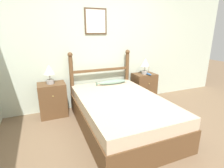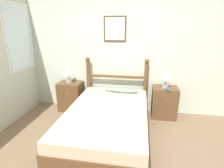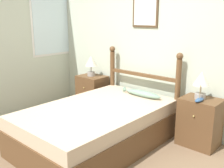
{
  "view_description": "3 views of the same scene",
  "coord_description": "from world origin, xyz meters",
  "px_view_note": "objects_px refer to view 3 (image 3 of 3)",
  "views": [
    {
      "loc": [
        -1.32,
        -1.86,
        1.59
      ],
      "look_at": [
        -0.16,
        0.94,
        0.67
      ],
      "focal_mm": 28.0,
      "sensor_mm": 36.0,
      "label": 1
    },
    {
      "loc": [
        0.37,
        -1.99,
        1.82
      ],
      "look_at": [
        -0.14,
        0.98,
        0.83
      ],
      "focal_mm": 28.0,
      "sensor_mm": 36.0,
      "label": 2
    },
    {
      "loc": [
        2.17,
        -1.73,
        1.69
      ],
      "look_at": [
        -0.22,
        0.95,
        0.76
      ],
      "focal_mm": 42.0,
      "sensor_mm": 36.0,
      "label": 3
    }
  ],
  "objects_px": {
    "nightstand_left": "(92,93)",
    "table_lamp_left": "(91,63)",
    "table_lamp_right": "(201,81)",
    "nightstand_right": "(200,122)",
    "model_boat": "(199,100)",
    "fish_pillow": "(142,93)",
    "bed": "(97,126)"
  },
  "relations": [
    {
      "from": "nightstand_right",
      "to": "table_lamp_left",
      "type": "distance_m",
      "value": 2.14
    },
    {
      "from": "bed",
      "to": "nightstand_right",
      "type": "relative_size",
      "value": 3.21
    },
    {
      "from": "table_lamp_left",
      "to": "fish_pillow",
      "type": "bearing_deg",
      "value": -5.3
    },
    {
      "from": "bed",
      "to": "fish_pillow",
      "type": "relative_size",
      "value": 3.15
    },
    {
      "from": "bed",
      "to": "table_lamp_left",
      "type": "xyz_separation_m",
      "value": [
        -1.04,
        0.89,
        0.62
      ]
    },
    {
      "from": "bed",
      "to": "nightstand_right",
      "type": "xyz_separation_m",
      "value": [
        1.03,
        0.9,
        0.06
      ]
    },
    {
      "from": "fish_pillow",
      "to": "table_lamp_left",
      "type": "bearing_deg",
      "value": 174.7
    },
    {
      "from": "nightstand_left",
      "to": "table_lamp_left",
      "type": "height_order",
      "value": "table_lamp_left"
    },
    {
      "from": "nightstand_left",
      "to": "table_lamp_right",
      "type": "bearing_deg",
      "value": -0.59
    },
    {
      "from": "table_lamp_left",
      "to": "table_lamp_right",
      "type": "distance_m",
      "value": 2.05
    },
    {
      "from": "table_lamp_left",
      "to": "fish_pillow",
      "type": "relative_size",
      "value": 0.55
    },
    {
      "from": "table_lamp_right",
      "to": "fish_pillow",
      "type": "bearing_deg",
      "value": -173.48
    },
    {
      "from": "nightstand_left",
      "to": "nightstand_right",
      "type": "relative_size",
      "value": 1.0
    },
    {
      "from": "nightstand_left",
      "to": "fish_pillow",
      "type": "relative_size",
      "value": 0.98
    },
    {
      "from": "nightstand_right",
      "to": "nightstand_left",
      "type": "bearing_deg",
      "value": 180.0
    },
    {
      "from": "nightstand_right",
      "to": "model_boat",
      "type": "relative_size",
      "value": 3.07
    },
    {
      "from": "model_boat",
      "to": "fish_pillow",
      "type": "height_order",
      "value": "model_boat"
    },
    {
      "from": "table_lamp_left",
      "to": "model_boat",
      "type": "xyz_separation_m",
      "value": [
        2.09,
        -0.12,
        -0.21
      ]
    },
    {
      "from": "nightstand_left",
      "to": "model_boat",
      "type": "height_order",
      "value": "model_boat"
    },
    {
      "from": "bed",
      "to": "nightstand_right",
      "type": "distance_m",
      "value": 1.37
    },
    {
      "from": "nightstand_left",
      "to": "model_boat",
      "type": "bearing_deg",
      "value": -3.44
    },
    {
      "from": "nightstand_left",
      "to": "table_lamp_left",
      "type": "xyz_separation_m",
      "value": [
        -0.01,
        -0.01,
        0.56
      ]
    },
    {
      "from": "fish_pillow",
      "to": "bed",
      "type": "bearing_deg",
      "value": -101.8
    },
    {
      "from": "table_lamp_left",
      "to": "fish_pillow",
      "type": "height_order",
      "value": "table_lamp_left"
    },
    {
      "from": "model_boat",
      "to": "nightstand_right",
      "type": "bearing_deg",
      "value": 100.08
    },
    {
      "from": "model_boat",
      "to": "table_lamp_right",
      "type": "bearing_deg",
      "value": 110.02
    },
    {
      "from": "nightstand_right",
      "to": "fish_pillow",
      "type": "relative_size",
      "value": 0.98
    },
    {
      "from": "table_lamp_left",
      "to": "nightstand_left",
      "type": "bearing_deg",
      "value": 26.26
    },
    {
      "from": "table_lamp_left",
      "to": "table_lamp_right",
      "type": "height_order",
      "value": "same"
    },
    {
      "from": "nightstand_left",
      "to": "table_lamp_right",
      "type": "relative_size",
      "value": 1.79
    },
    {
      "from": "bed",
      "to": "nightstand_left",
      "type": "xyz_separation_m",
      "value": [
        -1.03,
        0.9,
        0.06
      ]
    },
    {
      "from": "nightstand_left",
      "to": "nightstand_right",
      "type": "distance_m",
      "value": 2.05
    }
  ]
}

